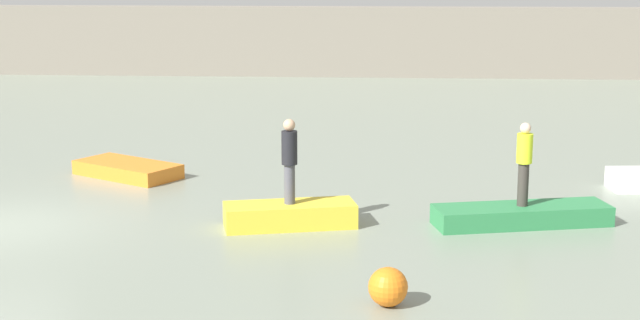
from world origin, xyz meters
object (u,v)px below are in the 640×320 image
at_px(rowboat_green, 522,215).
at_px(person_hiviz_shirt, 524,160).
at_px(mooring_buoy, 388,287).
at_px(rowboat_yellow, 290,215).
at_px(person_dark_shirt, 289,157).
at_px(rowboat_orange, 128,169).

distance_m(rowboat_green, person_hiviz_shirt, 1.15).
height_order(rowboat_green, mooring_buoy, mooring_buoy).
height_order(rowboat_yellow, mooring_buoy, mooring_buoy).
relative_size(rowboat_green, person_dark_shirt, 2.08).
xyz_separation_m(person_hiviz_shirt, mooring_buoy, (-2.74, -4.87, -1.04)).
bearing_deg(mooring_buoy, rowboat_green, 60.64).
distance_m(rowboat_orange, rowboat_green, 9.97).
height_order(rowboat_yellow, rowboat_green, rowboat_yellow).
distance_m(rowboat_yellow, person_hiviz_shirt, 4.86).
xyz_separation_m(rowboat_green, person_hiviz_shirt, (0.00, 0.00, 1.15)).
distance_m(person_hiviz_shirt, mooring_buoy, 5.69).
xyz_separation_m(rowboat_orange, rowboat_green, (9.20, -3.85, 0.02)).
bearing_deg(rowboat_green, mooring_buoy, -132.68).
height_order(rowboat_orange, person_dark_shirt, person_dark_shirt).
relative_size(rowboat_yellow, rowboat_green, 0.73).
xyz_separation_m(rowboat_green, mooring_buoy, (-2.74, -4.87, 0.11)).
bearing_deg(rowboat_orange, rowboat_yellow, -12.70).
bearing_deg(mooring_buoy, rowboat_yellow, 114.05).
distance_m(rowboat_orange, mooring_buoy, 10.85).
bearing_deg(rowboat_green, person_hiviz_shirt, -13.32).
bearing_deg(person_hiviz_shirt, rowboat_green, 180.00).
xyz_separation_m(rowboat_orange, person_dark_shirt, (4.49, -4.30, 1.27)).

